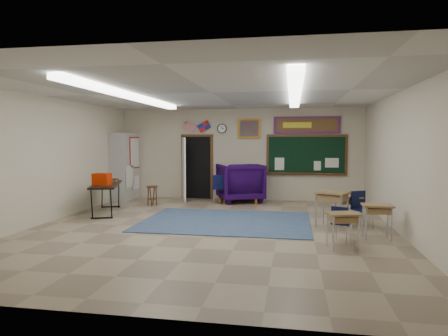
% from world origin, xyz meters
% --- Properties ---
extents(floor, '(9.00, 9.00, 0.00)m').
position_xyz_m(floor, '(0.00, 0.00, 0.00)').
color(floor, gray).
rests_on(floor, ground).
extents(back_wall, '(8.00, 0.04, 3.00)m').
position_xyz_m(back_wall, '(0.00, 4.50, 1.50)').
color(back_wall, '#C1B49D').
rests_on(back_wall, floor).
extents(front_wall, '(8.00, 0.04, 3.00)m').
position_xyz_m(front_wall, '(0.00, -4.50, 1.50)').
color(front_wall, '#C1B49D').
rests_on(front_wall, floor).
extents(left_wall, '(0.04, 9.00, 3.00)m').
position_xyz_m(left_wall, '(-4.00, 0.00, 1.50)').
color(left_wall, '#C1B49D').
rests_on(left_wall, floor).
extents(right_wall, '(0.04, 9.00, 3.00)m').
position_xyz_m(right_wall, '(4.00, 0.00, 1.50)').
color(right_wall, '#C1B49D').
rests_on(right_wall, floor).
extents(ceiling, '(8.00, 9.00, 0.04)m').
position_xyz_m(ceiling, '(0.00, 0.00, 3.00)').
color(ceiling, silver).
rests_on(ceiling, back_wall).
extents(area_rug, '(4.00, 3.00, 0.02)m').
position_xyz_m(area_rug, '(0.20, 0.80, 0.01)').
color(area_rug, '#38526B').
rests_on(area_rug, floor).
extents(fluorescent_strips, '(3.86, 6.00, 0.10)m').
position_xyz_m(fluorescent_strips, '(0.00, 0.00, 2.94)').
color(fluorescent_strips, white).
rests_on(fluorescent_strips, ceiling).
extents(doorway, '(1.10, 0.89, 2.16)m').
position_xyz_m(doorway, '(-1.50, 4.35, 1.06)').
color(doorway, black).
rests_on(doorway, back_wall).
extents(chalkboard, '(2.55, 0.14, 1.30)m').
position_xyz_m(chalkboard, '(2.20, 4.46, 1.46)').
color(chalkboard, '#523117').
rests_on(chalkboard, back_wall).
extents(bulletin_board, '(2.10, 0.05, 0.55)m').
position_xyz_m(bulletin_board, '(2.20, 4.47, 2.45)').
color(bulletin_board, '#B11E0F').
rests_on(bulletin_board, back_wall).
extents(framed_art_print, '(0.75, 0.05, 0.65)m').
position_xyz_m(framed_art_print, '(0.35, 4.47, 2.35)').
color(framed_art_print, '#935F1C').
rests_on(framed_art_print, back_wall).
extents(wall_clock, '(0.32, 0.05, 0.32)m').
position_xyz_m(wall_clock, '(-0.55, 4.47, 2.35)').
color(wall_clock, black).
rests_on(wall_clock, back_wall).
extents(wall_flags, '(1.16, 0.06, 0.70)m').
position_xyz_m(wall_flags, '(-1.40, 4.44, 2.48)').
color(wall_flags, red).
rests_on(wall_flags, back_wall).
extents(storage_cabinet, '(0.59, 1.25, 2.20)m').
position_xyz_m(storage_cabinet, '(-3.71, 3.85, 1.10)').
color(storage_cabinet, '#A2A29E').
rests_on(storage_cabinet, floor).
extents(wingback_armchair, '(1.74, 1.76, 1.23)m').
position_xyz_m(wingback_armchair, '(0.12, 4.00, 0.62)').
color(wingback_armchair, '#1A0534').
rests_on(wingback_armchair, floor).
extents(student_chair_reading, '(0.54, 0.54, 0.90)m').
position_xyz_m(student_chair_reading, '(-0.49, 3.61, 0.45)').
color(student_chair_reading, '#080E33').
rests_on(student_chair_reading, floor).
extents(student_chair_desk_a, '(0.46, 0.46, 0.71)m').
position_xyz_m(student_chair_desk_a, '(2.72, -0.70, 0.35)').
color(student_chair_desk_a, '#080E33').
rests_on(student_chair_desk_a, floor).
extents(student_chair_desk_b, '(0.56, 0.56, 0.83)m').
position_xyz_m(student_chair_desk_b, '(3.33, 0.58, 0.41)').
color(student_chair_desk_b, '#080E33').
rests_on(student_chair_desk_b, floor).
extents(student_desk_front_left, '(0.84, 0.78, 0.82)m').
position_xyz_m(student_desk_front_left, '(2.65, 0.55, 0.46)').
color(student_desk_front_left, olive).
rests_on(student_desk_front_left, floor).
extents(student_desk_front_right, '(0.64, 0.52, 0.68)m').
position_xyz_m(student_desk_front_right, '(3.05, 0.90, 0.38)').
color(student_desk_front_right, olive).
rests_on(student_desk_front_right, floor).
extents(student_desk_back_left, '(0.64, 0.54, 0.66)m').
position_xyz_m(student_desk_back_left, '(2.68, -1.22, 0.37)').
color(student_desk_back_left, olive).
rests_on(student_desk_back_left, floor).
extents(student_desk_back_right, '(0.58, 0.44, 0.69)m').
position_xyz_m(student_desk_back_right, '(3.44, -0.34, 0.39)').
color(student_desk_back_right, olive).
rests_on(student_desk_back_right, floor).
extents(folding_table, '(1.22, 2.03, 1.10)m').
position_xyz_m(folding_table, '(-3.20, 1.42, 0.44)').
color(folding_table, black).
rests_on(folding_table, floor).
extents(wooden_stool, '(0.34, 0.34, 0.59)m').
position_xyz_m(wooden_stool, '(-2.38, 2.76, 0.31)').
color(wooden_stool, '#533018').
rests_on(wooden_stool, floor).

